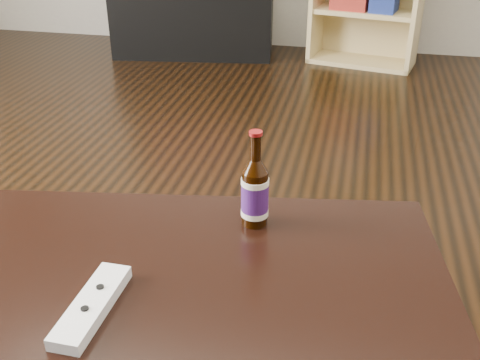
% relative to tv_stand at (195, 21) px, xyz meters
% --- Properties ---
extents(floor, '(5.00, 6.00, 0.01)m').
position_rel_tv_stand_xyz_m(floor, '(0.62, -2.72, -0.21)').
color(floor, black).
rests_on(floor, ground).
extents(tv_stand, '(1.11, 0.67, 0.42)m').
position_rel_tv_stand_xyz_m(tv_stand, '(0.00, 0.00, 0.00)').
color(tv_stand, black).
rests_on(tv_stand, floor).
extents(coffee_table, '(1.32, 0.90, 0.46)m').
position_rel_tv_stand_xyz_m(coffee_table, '(0.74, -3.07, 0.19)').
color(coffee_table, black).
rests_on(coffee_table, floor).
extents(beer_bottle, '(0.06, 0.06, 0.20)m').
position_rel_tv_stand_xyz_m(beer_bottle, '(0.96, -2.78, 0.32)').
color(beer_bottle, black).
rests_on(beer_bottle, coffee_table).
extents(remote, '(0.06, 0.20, 0.02)m').
position_rel_tv_stand_xyz_m(remote, '(0.75, -3.09, 0.26)').
color(remote, silver).
rests_on(remote, coffee_table).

